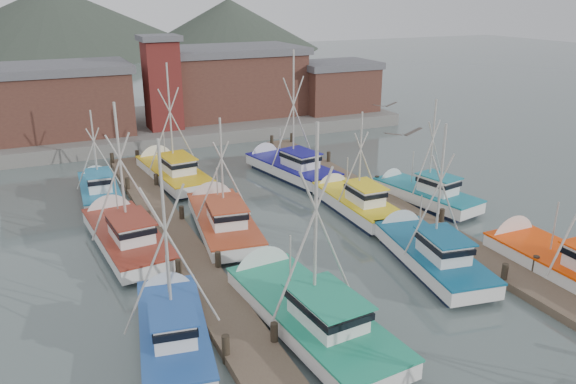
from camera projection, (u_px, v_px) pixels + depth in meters
name	position (u px, v px, depth m)	size (l,w,h in m)	color
ground	(374.00, 294.00, 26.31)	(260.00, 260.00, 0.00)	#556664
dock_left	(205.00, 283.00, 26.92)	(2.30, 46.00, 1.50)	brown
dock_right	(438.00, 233.00, 32.48)	(2.30, 46.00, 1.50)	brown
quay	(176.00, 124.00, 57.72)	(44.00, 16.00, 1.20)	slate
shed_left	(58.00, 99.00, 50.39)	(12.72, 8.48, 6.20)	brown
shed_center	(230.00, 80.00, 58.73)	(14.84, 9.54, 6.90)	brown
shed_right	(335.00, 86.00, 60.83)	(8.48, 6.36, 5.20)	brown
lookout_tower	(162.00, 82.00, 51.85)	(3.60, 3.60, 8.50)	maroon
distant_hills	(25.00, 56.00, 125.97)	(175.00, 140.00, 42.00)	#3A4439
boat_4	(304.00, 310.00, 23.71)	(4.09, 10.64, 9.91)	black
boat_5	(427.00, 252.00, 29.03)	(4.15, 9.25, 8.34)	black
boat_6	(172.00, 326.00, 22.54)	(3.76, 8.45, 9.22)	black
boat_7	(567.00, 266.00, 27.51)	(4.78, 10.03, 11.93)	black
boat_8	(222.00, 219.00, 33.24)	(4.20, 9.86, 7.77)	black
boat_9	(353.00, 202.00, 36.04)	(2.97, 8.36, 7.29)	black
boat_10	(125.00, 234.00, 31.11)	(3.81, 9.84, 9.05)	black
boat_11	(421.00, 193.00, 37.56)	(3.95, 8.37, 7.71)	black
boat_12	(171.00, 171.00, 42.11)	(3.91, 9.82, 9.63)	black
boat_13	(288.00, 167.00, 43.23)	(4.50, 9.66, 10.36)	black
boat_14	(99.00, 189.00, 38.27)	(2.83, 7.81, 6.81)	black
gull_near	(403.00, 134.00, 18.41)	(1.55, 0.64, 0.24)	gray
gull_far	(385.00, 105.00, 29.63)	(1.55, 0.64, 0.24)	gray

